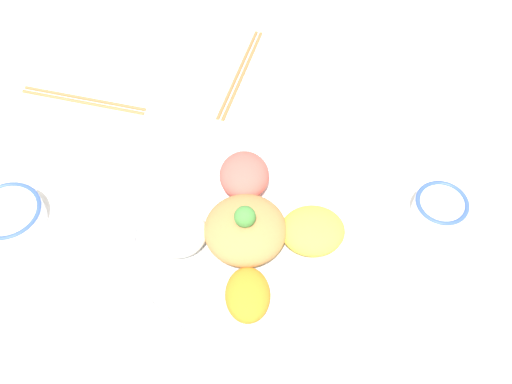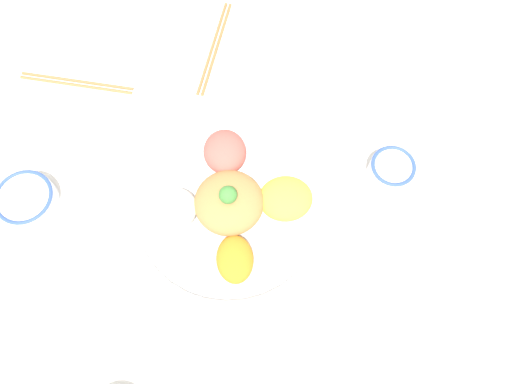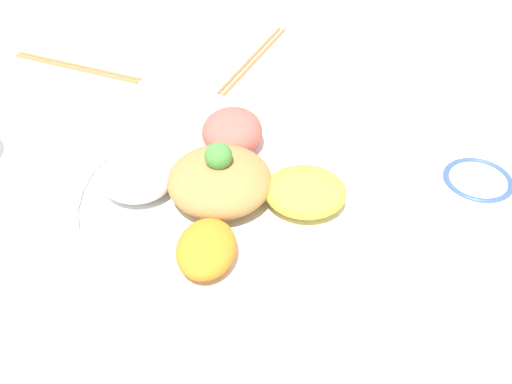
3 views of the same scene
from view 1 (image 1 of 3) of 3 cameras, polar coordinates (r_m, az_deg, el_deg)
The scene contains 7 objects.
ground_plane at distance 0.96m, azimuth -1.46°, elevation -3.98°, with size 2.40×2.40×0.00m, color white.
salad_platter at distance 0.93m, azimuth -0.99°, elevation -4.21°, with size 0.38×0.38×0.10m.
sauce_bowl_red at distance 1.00m, azimuth 17.10°, elevation -1.55°, with size 0.09×0.09×0.05m.
rice_bowl_blue at distance 1.04m, azimuth -22.43°, elevation -2.03°, with size 0.11×0.11×0.04m.
chopsticks_pair_near at distance 1.18m, azimuth -1.50°, elevation 11.27°, with size 0.23×0.11×0.01m.
chopsticks_pair_far at distance 1.18m, azimuth -16.11°, elevation 8.47°, with size 0.10×0.24×0.01m.
serving_spoon_extra at distance 1.13m, azimuth 11.61°, elevation 7.31°, with size 0.13×0.06×0.01m.
Camera 1 is at (-0.48, 0.02, 0.83)m, focal length 42.00 mm.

